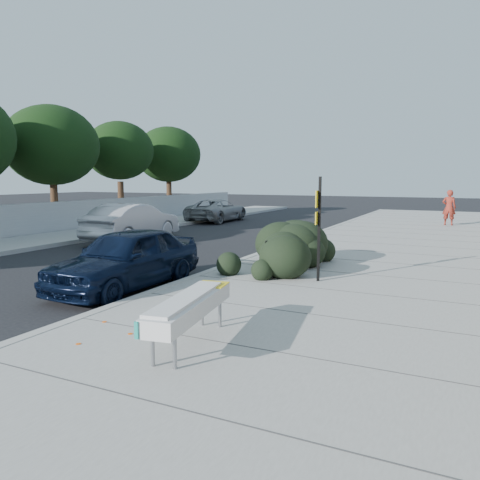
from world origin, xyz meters
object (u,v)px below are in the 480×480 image
(bike_rack, at_px, (273,254))
(suv_silver, at_px, (217,210))
(bench, at_px, (190,307))
(wagon_silver, at_px, (133,222))
(pedestrian, at_px, (449,207))
(sedan_navy, at_px, (126,258))
(sign_post, at_px, (319,222))

(bike_rack, bearing_deg, suv_silver, 136.38)
(bench, height_order, wagon_silver, wagon_silver)
(wagon_silver, bearing_deg, bike_rack, 147.87)
(bike_rack, height_order, wagon_silver, wagon_silver)
(wagon_silver, distance_m, pedestrian, 16.20)
(sedan_navy, relative_size, suv_silver, 0.88)
(bike_rack, distance_m, suv_silver, 16.61)
(suv_silver, xyz_separation_m, pedestrian, (12.72, 2.01, 0.41))
(sign_post, xyz_separation_m, pedestrian, (2.27, 16.03, -0.49))
(wagon_silver, bearing_deg, suv_silver, -85.96)
(sedan_navy, bearing_deg, bench, -38.29)
(bike_rack, distance_m, sign_post, 1.52)
(sedan_navy, bearing_deg, sign_post, 28.85)
(suv_silver, bearing_deg, sign_post, 125.22)
(bike_rack, relative_size, suv_silver, 0.19)
(sedan_navy, height_order, pedestrian, pedestrian)
(sign_post, bearing_deg, bike_rack, 173.32)
(wagon_silver, relative_size, pedestrian, 2.58)
(sign_post, relative_size, sedan_navy, 0.58)
(wagon_silver, relative_size, suv_silver, 0.99)
(bike_rack, xyz_separation_m, sign_post, (1.24, -0.19, 0.87))
(wagon_silver, bearing_deg, sedan_navy, 124.82)
(sign_post, bearing_deg, bench, -93.22)
(wagon_silver, height_order, suv_silver, wagon_silver)
(sign_post, xyz_separation_m, sedan_navy, (-4.00, -2.15, -0.84))
(sedan_navy, height_order, wagon_silver, wagon_silver)
(sign_post, xyz_separation_m, wagon_silver, (-9.30, 4.69, -0.78))
(bench, height_order, sedan_navy, sedan_navy)
(sedan_navy, xyz_separation_m, pedestrian, (6.28, 18.18, 0.35))
(bike_rack, distance_m, wagon_silver, 9.24)
(bike_rack, bearing_deg, bench, -68.62)
(bench, height_order, suv_silver, suv_silver)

